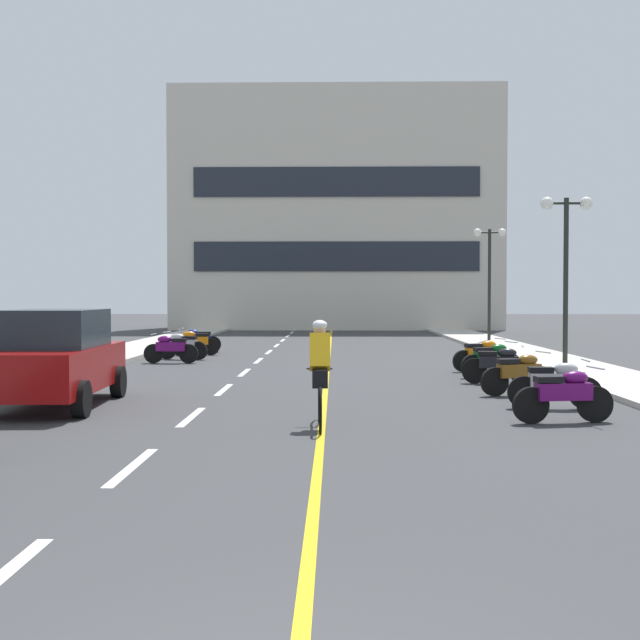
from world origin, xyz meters
TOP-DOWN VIEW (x-y plane):
  - ground_plane at (0.00, 21.00)m, footprint 140.00×140.00m
  - curb_left at (-7.20, 24.00)m, footprint 2.40×72.00m
  - curb_right at (7.20, 24.00)m, footprint 2.40×72.00m
  - lane_dash_1 at (-2.00, 6.00)m, footprint 0.14×2.20m
  - lane_dash_2 at (-2.00, 10.00)m, footprint 0.14×2.20m
  - lane_dash_3 at (-2.00, 14.00)m, footprint 0.14×2.20m
  - lane_dash_4 at (-2.00, 18.00)m, footprint 0.14×2.20m
  - lane_dash_5 at (-2.00, 22.00)m, footprint 0.14×2.20m
  - lane_dash_6 at (-2.00, 26.00)m, footprint 0.14×2.20m
  - lane_dash_7 at (-2.00, 30.00)m, footprint 0.14×2.20m
  - lane_dash_8 at (-2.00, 34.00)m, footprint 0.14×2.20m
  - lane_dash_9 at (-2.00, 38.00)m, footprint 0.14×2.20m
  - lane_dash_10 at (-2.00, 42.00)m, footprint 0.14×2.20m
  - lane_dash_11 at (-2.00, 46.00)m, footprint 0.14×2.20m
  - centre_line_yellow at (0.25, 24.00)m, footprint 0.12×66.00m
  - office_building at (0.54, 48.27)m, footprint 20.64×6.65m
  - street_lamp_mid at (7.01, 19.21)m, footprint 1.46×0.36m
  - street_lamp_far at (7.38, 32.34)m, footprint 1.46×0.36m
  - parked_car_near at (-4.77, 11.22)m, footprint 2.08×4.27m
  - motorcycle_3 at (4.19, 9.44)m, footprint 1.70×0.60m
  - motorcycle_4 at (4.50, 11.09)m, footprint 1.70×0.60m
  - motorcycle_5 at (4.30, 13.09)m, footprint 1.67×0.70m
  - motorcycle_6 at (4.32, 15.26)m, footprint 1.69×0.61m
  - motorcycle_7 at (4.46, 16.78)m, footprint 1.65×0.76m
  - motorcycle_8 at (4.51, 18.40)m, footprint 1.66×0.72m
  - motorcycle_9 at (-4.62, 20.95)m, footprint 1.70×0.60m
  - motorcycle_10 at (-4.54, 22.42)m, footprint 1.68×0.65m
  - motorcycle_11 at (-4.45, 24.26)m, footprint 1.68×0.64m
  - motorcycle_12 at (-4.61, 25.72)m, footprint 1.70×0.60m
  - cyclist_rider at (0.22, 8.95)m, footprint 0.42×1.77m

SIDE VIEW (x-z plane):
  - ground_plane at x=0.00m, z-range 0.00..0.00m
  - lane_dash_1 at x=-2.00m, z-range 0.00..0.01m
  - lane_dash_2 at x=-2.00m, z-range 0.00..0.01m
  - lane_dash_3 at x=-2.00m, z-range 0.00..0.01m
  - lane_dash_4 at x=-2.00m, z-range 0.00..0.01m
  - lane_dash_5 at x=-2.00m, z-range 0.00..0.01m
  - lane_dash_6 at x=-2.00m, z-range 0.00..0.01m
  - lane_dash_7 at x=-2.00m, z-range 0.00..0.01m
  - lane_dash_8 at x=-2.00m, z-range 0.00..0.01m
  - lane_dash_9 at x=-2.00m, z-range 0.00..0.01m
  - lane_dash_10 at x=-2.00m, z-range 0.00..0.01m
  - lane_dash_11 at x=-2.00m, z-range 0.00..0.01m
  - centre_line_yellow at x=0.25m, z-range 0.00..0.01m
  - curb_left at x=-7.20m, z-range 0.00..0.12m
  - curb_right at x=7.20m, z-range 0.00..0.12m
  - motorcycle_3 at x=4.19m, z-range 0.01..0.93m
  - motorcycle_4 at x=4.50m, z-range 0.01..0.93m
  - motorcycle_5 at x=4.30m, z-range 0.01..0.93m
  - motorcycle_6 at x=4.32m, z-range 0.01..0.93m
  - motorcycle_7 at x=4.46m, z-range 0.01..0.93m
  - motorcycle_8 at x=4.51m, z-range 0.01..0.93m
  - motorcycle_9 at x=-4.62m, z-range 0.01..0.93m
  - motorcycle_10 at x=-4.54m, z-range 0.01..0.93m
  - motorcycle_11 at x=-4.45m, z-range 0.01..0.93m
  - motorcycle_12 at x=-4.61m, z-range 0.01..0.93m
  - cyclist_rider at x=0.22m, z-range 0.03..1.74m
  - parked_car_near at x=-4.77m, z-range 0.01..1.83m
  - street_lamp_mid at x=7.01m, z-range 1.26..6.02m
  - street_lamp_far at x=7.38m, z-range 1.29..6.28m
  - office_building at x=0.54m, z-range 0.00..15.03m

